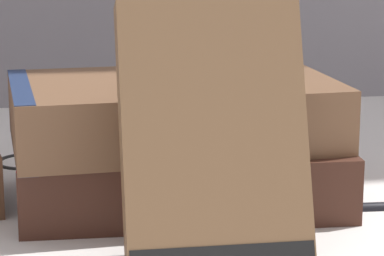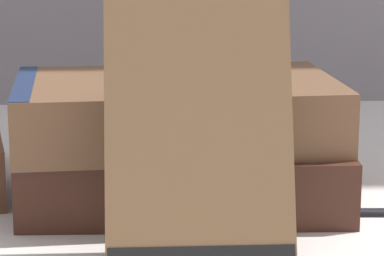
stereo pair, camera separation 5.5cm
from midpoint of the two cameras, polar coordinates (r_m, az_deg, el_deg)
The scene contains 6 objects.
ground_plane at distance 0.57m, azimuth 3.94°, elevation -5.62°, with size 3.00×3.00×0.00m, color silver.
book_flat_bottom at distance 0.59m, azimuth 1.72°, elevation -2.72°, with size 0.21×0.13×0.04m.
book_flat_top at distance 0.58m, azimuth 1.23°, elevation 1.04°, with size 0.21×0.14×0.04m.
book_leaning_front at distance 0.48m, azimuth 3.70°, elevation -1.00°, with size 0.10×0.07×0.14m.
pocket_watch at distance 0.56m, azimuth 6.54°, elevation 2.87°, with size 0.05×0.05×0.01m.
reading_glasses at distance 0.71m, azimuth -4.86°, elevation -1.52°, with size 0.11×0.08×0.00m.
Camera 2 is at (-0.04, -0.54, 0.18)m, focal length 85.00 mm.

